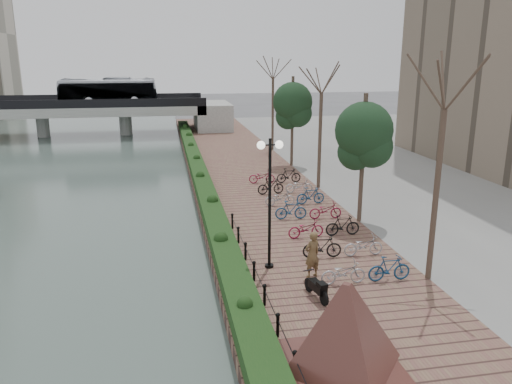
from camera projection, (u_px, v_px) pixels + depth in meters
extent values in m
plane|color=#59595B|center=(228.00, 338.00, 15.94)|extent=(220.00, 220.00, 0.00)
cube|color=brown|center=(254.00, 188.00, 33.19)|extent=(8.00, 75.00, 0.50)
cube|color=gray|center=(471.00, 178.00, 36.00)|extent=(24.00, 75.00, 0.50)
cube|color=#163714|center=(199.00, 174.00, 34.82)|extent=(1.10, 56.00, 0.60)
cylinder|color=black|center=(295.00, 365.00, 13.12)|extent=(0.10, 0.10, 0.70)
cylinder|color=black|center=(278.00, 326.00, 15.02)|extent=(0.10, 0.10, 0.70)
cylinder|color=black|center=(265.00, 296.00, 16.91)|extent=(0.10, 0.10, 0.70)
cylinder|color=black|center=(254.00, 272.00, 18.81)|extent=(0.10, 0.10, 0.70)
cylinder|color=black|center=(246.00, 252.00, 20.71)|extent=(0.10, 0.10, 0.70)
cylinder|color=black|center=(238.00, 236.00, 22.61)|extent=(0.10, 0.10, 0.70)
cylinder|color=black|center=(232.00, 222.00, 24.51)|extent=(0.10, 0.10, 0.70)
cube|color=#40211B|center=(342.00, 368.00, 13.42)|extent=(3.12, 3.12, 0.18)
pyramid|color=#40211B|center=(345.00, 325.00, 13.08)|extent=(3.78, 3.78, 2.39)
cylinder|color=black|center=(270.00, 205.00, 19.43)|extent=(0.12, 0.12, 5.22)
cylinder|color=black|center=(270.00, 145.00, 18.81)|extent=(0.70, 0.06, 0.06)
sphere|color=white|center=(261.00, 145.00, 18.75)|extent=(0.32, 0.32, 0.32)
sphere|color=white|center=(279.00, 145.00, 18.87)|extent=(0.32, 0.32, 0.32)
imported|color=brown|center=(312.00, 255.00, 18.96)|extent=(0.78, 0.65, 1.83)
imported|color=#A8A8AD|center=(344.00, 274.00, 18.40)|extent=(0.60, 1.71, 0.90)
imported|color=black|center=(322.00, 247.00, 20.85)|extent=(0.47, 1.66, 1.00)
imported|color=maroon|center=(305.00, 228.00, 23.33)|extent=(0.60, 1.72, 0.90)
imported|color=navy|center=(291.00, 211.00, 25.79)|extent=(0.47, 1.66, 1.00)
imported|color=#A8A8AD|center=(280.00, 198.00, 28.27)|extent=(0.60, 1.71, 0.90)
imported|color=black|center=(270.00, 186.00, 30.72)|extent=(0.47, 1.66, 1.00)
imported|color=maroon|center=(262.00, 177.00, 33.20)|extent=(0.60, 1.72, 0.90)
imported|color=navy|center=(390.00, 269.00, 18.70)|extent=(0.47, 1.66, 1.00)
imported|color=#A8A8AD|center=(363.00, 245.00, 21.18)|extent=(0.60, 1.71, 0.90)
imported|color=black|center=(342.00, 225.00, 23.64)|extent=(0.47, 1.66, 1.00)
imported|color=maroon|center=(325.00, 210.00, 26.12)|extent=(0.60, 1.71, 0.90)
imported|color=navy|center=(311.00, 196.00, 28.57)|extent=(0.47, 1.66, 1.00)
imported|color=#A8A8AD|center=(299.00, 185.00, 31.05)|extent=(0.60, 1.71, 0.90)
imported|color=black|center=(288.00, 175.00, 33.51)|extent=(0.47, 1.66, 1.00)
cube|color=gray|center=(41.00, 110.00, 55.23)|extent=(36.00, 8.00, 1.00)
cube|color=black|center=(31.00, 105.00, 51.28)|extent=(36.00, 0.15, 0.90)
cube|color=black|center=(48.00, 99.00, 58.68)|extent=(36.00, 0.15, 0.90)
cylinder|color=gray|center=(43.00, 126.00, 55.69)|extent=(1.40, 1.40, 2.50)
cylinder|color=gray|center=(126.00, 124.00, 57.27)|extent=(1.40, 1.40, 2.50)
imported|color=white|center=(109.00, 91.00, 56.00)|extent=(2.52, 10.77, 3.00)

